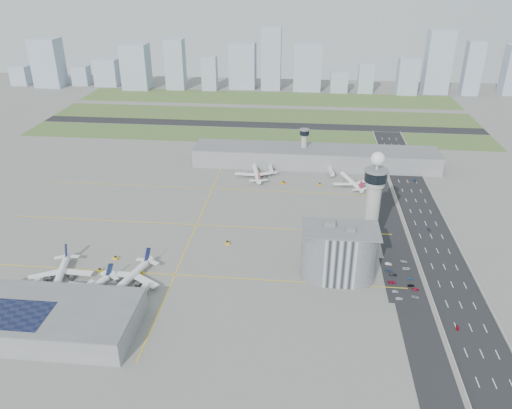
# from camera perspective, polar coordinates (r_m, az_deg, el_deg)

# --- Properties ---
(ground) EXTENTS (1000.00, 1000.00, 0.00)m
(ground) POSITION_cam_1_polar(r_m,az_deg,el_deg) (308.65, -0.66, -5.35)
(ground) COLOR gray
(grass_strip_0) EXTENTS (480.00, 50.00, 0.08)m
(grass_strip_0) POSITION_cam_1_polar(r_m,az_deg,el_deg) (514.93, -0.08, 7.89)
(grass_strip_0) COLOR #4E6E34
(grass_strip_0) RESTS_ON ground
(grass_strip_1) EXTENTS (480.00, 60.00, 0.08)m
(grass_strip_1) POSITION_cam_1_polar(r_m,az_deg,el_deg) (586.31, 0.69, 10.17)
(grass_strip_1) COLOR #455A2A
(grass_strip_1) RESTS_ON ground
(grass_strip_2) EXTENTS (480.00, 70.00, 0.08)m
(grass_strip_2) POSITION_cam_1_polar(r_m,az_deg,el_deg) (663.32, 1.33, 12.06)
(grass_strip_2) COLOR #4B6931
(grass_strip_2) RESTS_ON ground
(runway) EXTENTS (480.00, 22.00, 0.10)m
(runway) POSITION_cam_1_polar(r_m,az_deg,el_deg) (550.02, 0.32, 9.09)
(runway) COLOR black
(runway) RESTS_ON ground
(highway) EXTENTS (28.00, 500.00, 0.10)m
(highway) POSITION_cam_1_polar(r_m,az_deg,el_deg) (318.65, 20.48, -6.10)
(highway) COLOR black
(highway) RESTS_ON ground
(barrier_left) EXTENTS (0.60, 500.00, 1.20)m
(barrier_left) POSITION_cam_1_polar(r_m,az_deg,el_deg) (314.93, 18.03, -5.97)
(barrier_left) COLOR #9E9E99
(barrier_left) RESTS_ON ground
(barrier_right) EXTENTS (0.60, 500.00, 1.20)m
(barrier_right) POSITION_cam_1_polar(r_m,az_deg,el_deg) (322.39, 22.91, -6.06)
(barrier_right) COLOR #9E9E99
(barrier_right) RESTS_ON ground
(landside_road) EXTENTS (18.00, 260.00, 0.08)m
(landside_road) POSITION_cam_1_polar(r_m,az_deg,el_deg) (304.62, 16.32, -7.01)
(landside_road) COLOR black
(landside_road) RESTS_ON ground
(parking_lot) EXTENTS (20.00, 44.00, 0.10)m
(parking_lot) POSITION_cam_1_polar(r_m,az_deg,el_deg) (294.39, 16.30, -8.26)
(parking_lot) COLOR black
(parking_lot) RESTS_ON ground
(taxiway_line_h_0) EXTENTS (260.00, 0.60, 0.01)m
(taxiway_line_h_0) POSITION_cam_1_polar(r_m,az_deg,el_deg) (290.67, -9.27, -7.94)
(taxiway_line_h_0) COLOR yellow
(taxiway_line_h_0) RESTS_ON ground
(taxiway_line_h_1) EXTENTS (260.00, 0.60, 0.01)m
(taxiway_line_h_1) POSITION_cam_1_polar(r_m,az_deg,el_deg) (340.39, -6.81, -2.34)
(taxiway_line_h_1) COLOR yellow
(taxiway_line_h_1) RESTS_ON ground
(taxiway_line_h_2) EXTENTS (260.00, 0.60, 0.01)m
(taxiway_line_h_2) POSITION_cam_1_polar(r_m,az_deg,el_deg) (393.00, -5.00, 1.81)
(taxiway_line_h_2) COLOR yellow
(taxiway_line_h_2) RESTS_ON ground
(taxiway_line_v) EXTENTS (0.60, 260.00, 0.01)m
(taxiway_line_v) POSITION_cam_1_polar(r_m,az_deg,el_deg) (340.39, -6.81, -2.34)
(taxiway_line_v) COLOR yellow
(taxiway_line_v) RESTS_ON ground
(control_tower) EXTENTS (14.00, 14.00, 64.50)m
(control_tower) POSITION_cam_1_polar(r_m,az_deg,el_deg) (300.48, 13.26, 0.56)
(control_tower) COLOR #ADAAA5
(control_tower) RESTS_ON ground
(secondary_tower) EXTENTS (8.60, 8.60, 31.90)m
(secondary_tower) POSITION_cam_1_polar(r_m,az_deg,el_deg) (435.43, 5.51, 6.92)
(secondary_tower) COLOR #ADAAA5
(secondary_tower) RESTS_ON ground
(admin_building) EXTENTS (42.00, 24.00, 33.50)m
(admin_building) POSITION_cam_1_polar(r_m,az_deg,el_deg) (281.27, 9.45, -5.51)
(admin_building) COLOR #B2B2B7
(admin_building) RESTS_ON ground
(terminal_pier) EXTENTS (210.00, 32.00, 15.80)m
(terminal_pier) POSITION_cam_1_polar(r_m,az_deg,el_deg) (437.35, 6.76, 5.43)
(terminal_pier) COLOR gray
(terminal_pier) RESTS_ON ground
(near_terminal) EXTENTS (84.00, 42.00, 13.00)m
(near_terminal) POSITION_cam_1_polar(r_m,az_deg,el_deg) (264.83, -22.58, -12.00)
(near_terminal) COLOR gray
(near_terminal) RESTS_ON ground
(airplane_near_a) EXTENTS (44.33, 49.00, 11.74)m
(airplane_near_a) POSITION_cam_1_polar(r_m,az_deg,el_deg) (300.71, -21.53, -7.03)
(airplane_near_a) COLOR white
(airplane_near_a) RESTS_ON ground
(airplane_near_b) EXTENTS (44.67, 47.40, 10.49)m
(airplane_near_b) POSITION_cam_1_polar(r_m,az_deg,el_deg) (282.79, -18.74, -8.93)
(airplane_near_b) COLOR white
(airplane_near_b) RESTS_ON ground
(airplane_near_c) EXTENTS (46.71, 51.09, 11.95)m
(airplane_near_c) POSITION_cam_1_polar(r_m,az_deg,el_deg) (285.49, -14.32, -7.73)
(airplane_near_c) COLOR white
(airplane_near_c) RESTS_ON ground
(airplane_far_a) EXTENTS (43.54, 48.46, 11.80)m
(airplane_far_a) POSITION_cam_1_polar(r_m,az_deg,el_deg) (412.98, 0.02, 4.04)
(airplane_far_a) COLOR white
(airplane_far_a) RESTS_ON ground
(airplane_far_b) EXTENTS (43.28, 46.52, 10.52)m
(airplane_far_b) POSITION_cam_1_polar(r_m,az_deg,el_deg) (403.17, 10.86, 2.89)
(airplane_far_b) COLOR white
(airplane_far_b) RESTS_ON ground
(jet_bridge_near_0) EXTENTS (5.39, 14.31, 5.70)m
(jet_bridge_near_0) POSITION_cam_1_polar(r_m,az_deg,el_deg) (292.84, -25.01, -9.42)
(jet_bridge_near_0) COLOR silver
(jet_bridge_near_0) RESTS_ON ground
(jet_bridge_near_1) EXTENTS (5.39, 14.31, 5.70)m
(jet_bridge_near_1) POSITION_cam_1_polar(r_m,az_deg,el_deg) (279.41, -19.61, -10.16)
(jet_bridge_near_1) COLOR silver
(jet_bridge_near_1) RESTS_ON ground
(jet_bridge_near_2) EXTENTS (5.39, 14.31, 5.70)m
(jet_bridge_near_2) POSITION_cam_1_polar(r_m,az_deg,el_deg) (268.66, -13.69, -10.86)
(jet_bridge_near_2) COLOR silver
(jet_bridge_near_2) RESTS_ON ground
(jet_bridge_far_0) EXTENTS (5.39, 14.31, 5.70)m
(jet_bridge_far_0) POSITION_cam_1_polar(r_m,az_deg,el_deg) (425.09, 1.60, 4.25)
(jet_bridge_far_0) COLOR silver
(jet_bridge_far_0) RESTS_ON ground
(jet_bridge_far_1) EXTENTS (5.39, 14.31, 5.70)m
(jet_bridge_far_1) POSITION_cam_1_polar(r_m,az_deg,el_deg) (424.71, 8.35, 3.95)
(jet_bridge_far_1) COLOR silver
(jet_bridge_far_1) RESTS_ON ground
(tug_0) EXTENTS (3.38, 3.73, 1.79)m
(tug_0) POSITION_cam_1_polar(r_m,az_deg,el_deg) (303.15, -17.42, -7.15)
(tug_0) COLOR gold
(tug_0) RESTS_ON ground
(tug_1) EXTENTS (3.65, 3.01, 1.83)m
(tug_1) POSITION_cam_1_polar(r_m,az_deg,el_deg) (312.13, -15.76, -5.87)
(tug_1) COLOR gold
(tug_1) RESTS_ON ground
(tug_2) EXTENTS (4.12, 4.18, 2.02)m
(tug_2) POSITION_cam_1_polar(r_m,az_deg,el_deg) (294.37, -13.04, -7.61)
(tug_2) COLOR gold
(tug_2) RESTS_ON ground
(tug_3) EXTENTS (3.14, 3.96, 2.04)m
(tug_3) POSITION_cam_1_polar(r_m,az_deg,el_deg) (316.14, -3.30, -4.36)
(tug_3) COLOR orange
(tug_3) RESTS_ON ground
(tug_4) EXTENTS (3.51, 3.74, 1.79)m
(tug_4) POSITION_cam_1_polar(r_m,az_deg,el_deg) (401.01, 3.16, 2.53)
(tug_4) COLOR orange
(tug_4) RESTS_ON ground
(tug_5) EXTENTS (3.63, 3.34, 1.74)m
(tug_5) POSITION_cam_1_polar(r_m,az_deg,el_deg) (400.89, 7.29, 2.33)
(tug_5) COLOR orange
(tug_5) RESTS_ON ground
(car_lot_0) EXTENTS (3.85, 1.65, 1.29)m
(car_lot_0) POSITION_cam_1_polar(r_m,az_deg,el_deg) (278.36, 16.05, -10.28)
(car_lot_0) COLOR silver
(car_lot_0) RESTS_ON ground
(car_lot_1) EXTENTS (3.43, 1.67, 1.08)m
(car_lot_1) POSITION_cam_1_polar(r_m,az_deg,el_deg) (283.22, 15.63, -9.55)
(car_lot_1) COLOR gray
(car_lot_1) RESTS_ON ground
(car_lot_2) EXTENTS (4.30, 2.01, 1.19)m
(car_lot_2) POSITION_cam_1_polar(r_m,az_deg,el_deg) (290.04, 15.28, -8.56)
(car_lot_2) COLOR #A41033
(car_lot_2) RESTS_ON ground
(car_lot_3) EXTENTS (4.47, 2.15, 1.25)m
(car_lot_3) POSITION_cam_1_polar(r_m,az_deg,el_deg) (296.71, 15.42, -7.71)
(car_lot_3) COLOR #23242D
(car_lot_3) RESTS_ON ground
(car_lot_4) EXTENTS (3.57, 1.57, 1.19)m
(car_lot_4) POSITION_cam_1_polar(r_m,az_deg,el_deg) (299.99, 14.95, -7.24)
(car_lot_4) COLOR navy
(car_lot_4) RESTS_ON ground
(car_lot_5) EXTENTS (3.97, 1.64, 1.28)m
(car_lot_5) POSITION_cam_1_polar(r_m,az_deg,el_deg) (305.53, 14.88, -6.56)
(car_lot_5) COLOR white
(car_lot_5) RESTS_ON ground
(car_lot_6) EXTENTS (4.24, 2.41, 1.12)m
(car_lot_6) POSITION_cam_1_polar(r_m,az_deg,el_deg) (282.00, 17.75, -10.05)
(car_lot_6) COLOR #91989E
(car_lot_6) RESTS_ON ground
(car_lot_7) EXTENTS (4.06, 2.11, 1.12)m
(car_lot_7) POSITION_cam_1_polar(r_m,az_deg,el_deg) (288.09, 17.77, -9.20)
(car_lot_7) COLOR maroon
(car_lot_7) RESTS_ON ground
(car_lot_8) EXTENTS (3.87, 1.98, 1.26)m
(car_lot_8) POSITION_cam_1_polar(r_m,az_deg,el_deg) (290.25, 17.29, -8.82)
(car_lot_8) COLOR black
(car_lot_8) RESTS_ON ground
(car_lot_9) EXTENTS (3.66, 1.68, 1.16)m
(car_lot_9) POSITION_cam_1_polar(r_m,az_deg,el_deg) (295.70, 17.26, -8.12)
(car_lot_9) COLOR navy
(car_lot_9) RESTS_ON ground
(car_lot_10) EXTENTS (4.65, 2.58, 1.23)m
(car_lot_10) POSITION_cam_1_polar(r_m,az_deg,el_deg) (304.14, 16.81, -7.01)
(car_lot_10) COLOR #BDBDBD
(car_lot_10) RESTS_ON ground
(car_lot_11) EXTENTS (4.24, 2.19, 1.18)m
(car_lot_11) POSITION_cam_1_polar(r_m,az_deg,el_deg) (310.30, 16.54, -6.26)
(car_lot_11) COLOR gray
(car_lot_11) RESTS_ON ground
(car_hw_0) EXTENTS (1.85, 3.46, 1.12)m
(car_hw_0) POSITION_cam_1_polar(r_m,az_deg,el_deg) (268.16, 22.03, -12.94)
(car_hw_0) COLOR #A60715
(car_hw_0) RESTS_ON ground
(car_hw_1) EXTENTS (1.67, 3.54, 1.12)m
(car_hw_1) POSITION_cam_1_polar(r_m,az_deg,el_deg) (350.52, 19.18, -2.73)
(car_hw_1) COLOR black
(car_hw_1) RESTS_ON ground
(car_hw_2) EXTENTS (2.18, 4.29, 1.16)m
(car_hw_2) POSITION_cam_1_polar(r_m,az_deg,el_deg) (425.04, 17.71, 2.63)
(car_hw_2) COLOR navy
(car_hw_2) RESTS_ON ground
(car_hw_4) EXTENTS (1.57, 3.83, 1.30)m
(car_hw_4) POSITION_cam_1_polar(r_m,az_deg,el_deg) (477.31, 14.80, 5.59)
(car_hw_4) COLOR gray
(car_hw_4) RESTS_ON ground
(skyline_bldg_0) EXTENTS (24.05, 19.24, 26.50)m
(skyline_bldg_0) POSITION_cam_1_polar(r_m,az_deg,el_deg) (809.34, -25.30, 13.19)
(skyline_bldg_0) COLOR #9EADC1
(skyline_bldg_0) RESTS_ON ground
(skyline_bldg_1) EXTENTS (37.63, 30.10, 65.60)m
(skyline_bldg_1) POSITION_cam_1_polar(r_m,az_deg,el_deg) (779.90, -22.68, 14.73)
(skyline_bldg_1) COLOR #9EADC1
(skyline_bldg_1) RESTS_ON ground
(skyline_bldg_2) EXTENTS (22.81, 18.25, 26.79)m
(skyline_bldg_2) POSITION_cam_1_polar(r_m,az_deg,el_deg) (776.87, -19.33, 13.75)
(skyline_bldg_2) COLOR #9EADC1
(skyline_bldg_2) RESTS_ON ground
(skyline_bldg_3) EXTENTS (32.30, 25.84, 36.93)m
(skyline_bldg_3) POSITION_cam_1_polar(r_m,az_deg,el_deg) (761.80, -16.62, 14.29)
(skyline_bldg_3) COLOR #9EADC1
(skyline_bldg_3) RESTS_ON ground
(skyline_bldg_4) EXTENTS (35.81, 28.65, 60.36)m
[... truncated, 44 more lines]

